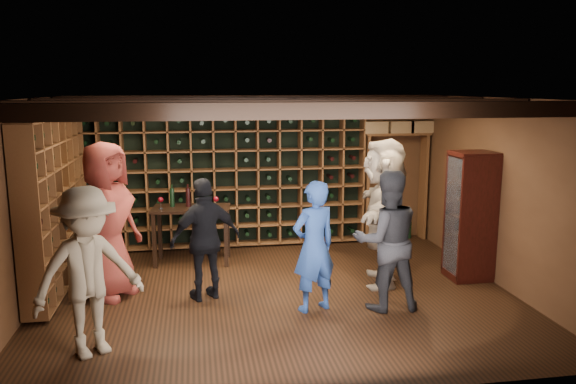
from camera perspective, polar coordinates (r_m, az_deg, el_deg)
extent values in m
plane|color=black|center=(7.37, -1.06, -10.35)|extent=(6.00, 6.00, 0.00)
plane|color=#52321C|center=(9.46, -3.31, 2.18)|extent=(6.00, 0.00, 6.00)
plane|color=#52321C|center=(4.64, 3.44, -6.84)|extent=(6.00, 0.00, 6.00)
plane|color=#52321C|center=(7.23, -25.34, -1.48)|extent=(0.00, 5.00, 5.00)
plane|color=#52321C|center=(8.02, 20.63, -0.03)|extent=(0.00, 5.00, 5.00)
plane|color=black|center=(6.88, -1.14, 9.47)|extent=(6.00, 6.00, 0.00)
cube|color=black|center=(5.31, 1.40, 8.26)|extent=(5.90, 0.18, 0.16)
cube|color=black|center=(6.39, -0.48, 8.67)|extent=(5.90, 0.18, 0.16)
cube|color=black|center=(7.48, -1.81, 8.95)|extent=(5.90, 0.18, 0.16)
cube|color=black|center=(8.57, -2.81, 9.16)|extent=(5.90, 0.18, 0.16)
cylinder|color=black|center=(6.82, -11.27, 8.34)|extent=(0.10, 0.10, 0.10)
cylinder|color=black|center=(7.33, 0.76, 8.69)|extent=(0.10, 0.10, 0.10)
cylinder|color=black|center=(6.94, 10.88, 8.39)|extent=(0.10, 0.10, 0.10)
cylinder|color=black|center=(8.05, -3.81, 8.84)|extent=(0.10, 0.10, 0.10)
cube|color=brown|center=(9.27, -6.42, 1.33)|extent=(4.65, 0.30, 2.20)
cube|color=black|center=(9.27, -6.42, 1.33)|extent=(4.56, 0.02, 2.16)
cube|color=brown|center=(7.99, -22.53, -0.93)|extent=(0.30, 2.65, 2.20)
cube|color=black|center=(7.99, -22.53, -0.93)|extent=(0.29, 0.02, 2.16)
cube|color=brown|center=(9.77, 10.98, 5.82)|extent=(1.15, 0.32, 0.04)
cube|color=brown|center=(10.08, 13.56, 0.58)|extent=(0.05, 0.28, 1.85)
cube|color=brown|center=(9.72, 7.91, 0.42)|extent=(0.05, 0.28, 1.85)
cube|color=#A57F52|center=(9.63, 8.76, 6.54)|extent=(0.40, 0.30, 0.20)
cube|color=#A57F52|center=(9.78, 11.28, 6.52)|extent=(0.40, 0.30, 0.20)
cube|color=#A57F52|center=(9.91, 13.18, 6.49)|extent=(0.40, 0.30, 0.20)
cube|color=black|center=(8.35, 17.72, -7.96)|extent=(0.55, 0.50, 0.10)
cube|color=black|center=(8.12, 18.05, -2.26)|extent=(0.55, 0.50, 1.70)
cube|color=white|center=(8.01, 16.40, -2.35)|extent=(0.01, 0.46, 1.60)
cube|color=black|center=(8.12, 18.05, -2.26)|extent=(0.50, 0.44, 0.02)
sphere|color=#59260C|center=(8.09, 17.97, -1.58)|extent=(0.18, 0.18, 0.18)
imported|color=navy|center=(6.65, 2.65, -5.55)|extent=(0.67, 0.56, 1.57)
imported|color=black|center=(6.78, 10.00, -4.89)|extent=(0.83, 0.66, 1.69)
imported|color=maroon|center=(7.38, -17.89, -2.79)|extent=(1.05, 1.16, 1.98)
imported|color=black|center=(7.08, -8.37, -4.78)|extent=(0.98, 0.67, 1.55)
imported|color=#817059|center=(5.88, -19.66, -7.70)|extent=(1.27, 1.11, 1.71)
imported|color=gray|center=(7.63, 9.65, -2.01)|extent=(1.11, 1.92, 1.98)
cube|color=black|center=(8.55, -9.80, -1.67)|extent=(1.20, 0.70, 0.05)
cube|color=black|center=(8.50, -13.42, -4.86)|extent=(0.06, 0.06, 0.82)
cube|color=black|center=(8.37, -6.32, -4.87)|extent=(0.06, 0.06, 0.82)
cube|color=black|center=(8.95, -12.88, -4.05)|extent=(0.06, 0.06, 0.82)
cube|color=black|center=(8.83, -6.14, -4.04)|extent=(0.06, 0.06, 0.82)
cylinder|color=black|center=(8.60, -11.69, -0.55)|extent=(0.07, 0.07, 0.28)
cylinder|color=black|center=(8.57, -10.12, -0.53)|extent=(0.07, 0.07, 0.28)
cylinder|color=black|center=(8.54, -8.21, -0.52)|extent=(0.07, 0.07, 0.28)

